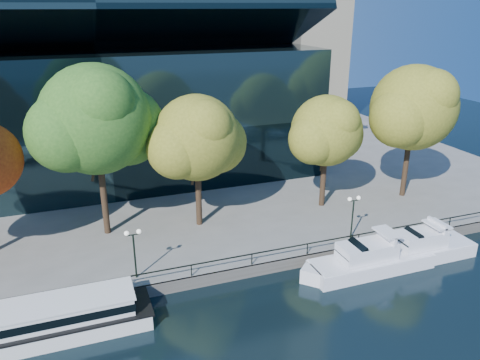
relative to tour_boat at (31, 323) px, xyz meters
name	(u,v)px	position (x,y,z in m)	size (l,w,h in m)	color
ground	(203,311)	(11.33, -0.85, -1.29)	(160.00, 160.00, 0.00)	black
promenade	(133,158)	(11.33, 35.52, -0.79)	(90.00, 67.08, 1.00)	slate
railing	(191,265)	(11.33, 2.40, 0.65)	(88.20, 0.08, 0.99)	black
convention_building	(100,111)	(7.33, 30.93, 7.21)	(50.00, 24.57, 21.43)	black
tour_boat	(31,323)	(0.00, 0.00, 0.00)	(16.02, 3.57, 3.04)	white
cruiser_near	(367,260)	(25.39, -0.28, -0.24)	(11.68, 3.01, 3.38)	white
cruiser_far	(419,248)	(30.84, -0.09, -0.22)	(10.32, 2.86, 3.37)	white
tree_2	(98,122)	(6.09, 12.15, 10.13)	(11.75, 9.64, 15.33)	black
tree_3	(199,140)	(14.49, 11.03, 8.07)	(9.72, 7.97, 12.42)	black
tree_4	(328,132)	(27.71, 11.05, 7.56)	(8.83, 7.24, 11.54)	black
tree_5	(415,110)	(37.47, 10.43, 9.25)	(11.03, 9.05, 14.15)	black
lamp_1	(134,243)	(7.30, 3.65, 2.69)	(1.26, 0.36, 4.03)	black
lamp_2	(353,208)	(26.36, 3.65, 2.69)	(1.26, 0.36, 4.03)	black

